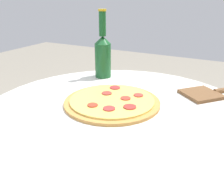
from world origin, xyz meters
name	(u,v)px	position (x,y,z in m)	size (l,w,h in m)	color
table	(118,154)	(0.00, 0.00, 0.59)	(0.88, 0.88, 0.76)	silver
pizza	(112,101)	(-0.03, -0.04, 0.77)	(0.32, 0.32, 0.02)	#C68E47
beer_bottle	(103,54)	(-0.27, -0.21, 0.86)	(0.07, 0.07, 0.28)	#195628
pizza_paddle	(209,93)	(-0.27, 0.23, 0.77)	(0.24, 0.22, 0.02)	brown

